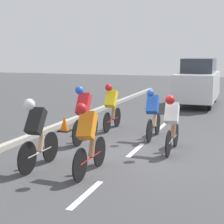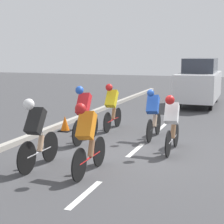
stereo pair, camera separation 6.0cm
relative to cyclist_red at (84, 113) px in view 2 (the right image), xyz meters
name	(u,v)px [view 2 (the right image)]	position (x,y,z in m)	size (l,w,h in m)	color
ground_plane	(136,150)	(-1.56, 0.29, -0.82)	(60.00, 60.00, 0.00)	#424244
lane_stripe_near	(85,194)	(-1.56, 3.51, -0.82)	(0.12, 1.40, 0.01)	white
lane_stripe_mid	(136,150)	(-1.56, 0.31, -0.82)	(0.12, 1.40, 0.01)	white
lane_stripe_far	(162,127)	(-1.56, -2.89, -0.82)	(0.12, 1.40, 0.01)	white
curb	(27,138)	(1.64, 0.31, -0.75)	(0.20, 29.72, 0.14)	#A8A399
cyclist_red	(84,113)	(0.00, 0.00, 0.00)	(0.35, 1.73, 1.59)	black
cyclist_white	(172,122)	(-2.46, 0.24, -0.05)	(0.34, 1.69, 1.46)	black
cyclist_black	(36,132)	(-0.01, 2.51, -0.01)	(0.33, 1.66, 1.54)	black
cyclist_blue	(153,113)	(-1.68, -1.05, -0.07)	(0.36, 1.69, 1.46)	black
cyclist_orange	(87,137)	(-1.17, 2.49, -0.04)	(0.37, 1.70, 1.50)	black
cyclist_yellow	(112,105)	(-0.15, -1.82, -0.02)	(0.33, 1.65, 1.51)	black
support_car	(199,82)	(-2.07, -8.59, 0.27)	(1.70, 4.52, 2.19)	black
traffic_cone	(65,124)	(1.19, -1.16, -0.59)	(0.36, 0.36, 0.49)	black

